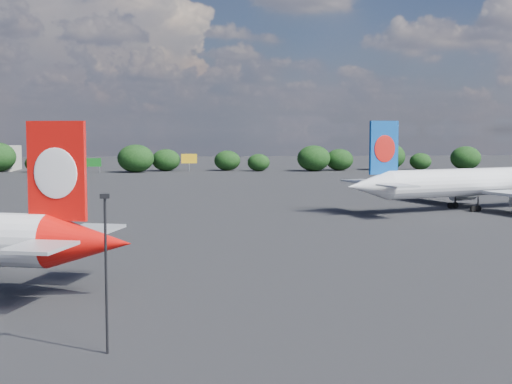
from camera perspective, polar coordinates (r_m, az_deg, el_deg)
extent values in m
plane|color=black|center=(107.82, -11.15, -2.10)|extent=(500.00, 500.00, 0.00)
cone|color=red|center=(57.42, -13.18, -3.94)|extent=(7.92, 6.15, 4.35)
cube|color=red|center=(57.94, -15.65, 1.63)|extent=(4.72, 1.78, 7.84)
ellipsoid|color=white|center=(57.71, -15.76, 1.46)|extent=(3.56, 1.20, 4.01)
ellipsoid|color=white|center=(58.18, -15.53, 1.49)|extent=(3.56, 1.20, 4.01)
cube|color=#ACAFB4|center=(53.85, -16.94, -4.24)|extent=(5.24, 6.12, 0.26)
cube|color=#ACAFB4|center=(62.40, -12.88, -2.91)|extent=(5.24, 6.12, 0.26)
cylinder|color=white|center=(123.10, 17.17, 0.78)|extent=(34.39, 15.43, 4.57)
cone|color=white|center=(110.27, 8.97, 0.47)|extent=(8.39, 6.67, 4.57)
cube|color=#0D4697|center=(111.51, 10.19, 3.52)|extent=(4.91, 2.04, 8.23)
ellipsoid|color=red|center=(111.29, 10.27, 3.43)|extent=(3.70, 1.40, 4.21)
ellipsoid|color=red|center=(111.74, 10.11, 3.44)|extent=(3.70, 1.40, 4.21)
cube|color=#ACAFB4|center=(107.15, 11.27, 0.50)|extent=(5.65, 6.51, 0.27)
cube|color=#ACAFB4|center=(115.44, 8.35, 0.86)|extent=(5.65, 6.51, 0.27)
cube|color=#ACAFB4|center=(133.44, 14.35, 0.52)|extent=(11.47, 19.23, 0.50)
cylinder|color=#ACAFB4|center=(131.20, 16.21, -0.11)|extent=(5.12, 3.80, 2.47)
cube|color=#ACAFB4|center=(131.15, 16.22, 0.16)|extent=(1.99, 0.90, 1.10)
cylinder|color=black|center=(120.12, 17.34, -0.86)|extent=(0.32, 0.32, 2.29)
cylinder|color=black|center=(120.21, 17.33, -1.27)|extent=(1.08, 0.71, 1.01)
cylinder|color=black|center=(119.54, 16.97, -1.30)|extent=(1.08, 0.71, 1.01)
cylinder|color=black|center=(124.24, 15.66, -0.63)|extent=(0.32, 0.32, 2.29)
cylinder|color=black|center=(124.32, 15.65, -1.03)|extent=(1.08, 0.71, 1.01)
cylinder|color=black|center=(123.68, 15.29, -1.05)|extent=(1.08, 0.71, 1.01)
cylinder|color=black|center=(42.73, -11.90, -6.66)|extent=(0.16, 0.16, 9.18)
cube|color=black|center=(42.04, -12.01, -0.32)|extent=(0.55, 0.30, 0.28)
cube|color=#13601A|center=(224.53, -13.04, 2.32)|extent=(6.00, 0.30, 2.60)
cylinder|color=gray|center=(224.96, -13.66, 1.75)|extent=(0.20, 0.20, 2.00)
cylinder|color=gray|center=(224.34, -12.39, 1.77)|extent=(0.20, 0.20, 2.00)
cube|color=yellow|center=(228.75, -5.37, 2.68)|extent=(5.00, 0.30, 3.00)
cylinder|color=gray|center=(228.87, -5.37, 1.99)|extent=(0.30, 0.30, 2.50)
ellipsoid|color=black|center=(231.61, -17.16, 2.20)|extent=(7.18, 6.07, 5.52)
ellipsoid|color=black|center=(231.97, -14.12, 2.28)|extent=(7.22, 6.11, 5.55)
ellipsoid|color=black|center=(223.74, -9.61, 2.66)|extent=(11.26, 9.53, 8.66)
ellipsoid|color=black|center=(229.92, -7.22, 2.55)|extent=(9.13, 7.72, 7.02)
ellipsoid|color=black|center=(230.62, -2.31, 2.53)|extent=(8.48, 7.17, 6.52)
ellipsoid|color=black|center=(227.70, 0.21, 2.38)|extent=(7.18, 6.08, 5.52)
ellipsoid|color=black|center=(228.17, 4.64, 2.71)|extent=(10.72, 9.07, 8.25)
ellipsoid|color=black|center=(233.03, 6.69, 2.58)|extent=(9.10, 7.70, 7.00)
ellipsoid|color=black|center=(238.05, 10.48, 2.82)|extent=(11.65, 9.85, 8.96)
ellipsoid|color=black|center=(241.79, 13.03, 2.40)|extent=(7.22, 6.11, 5.56)
ellipsoid|color=black|center=(245.28, 16.42, 2.62)|extent=(10.11, 8.56, 7.78)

